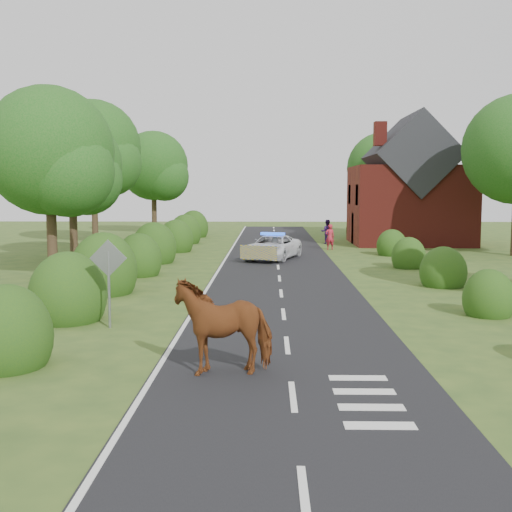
{
  "coord_description": "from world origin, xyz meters",
  "views": [
    {
      "loc": [
        -0.46,
        -15.88,
        3.98
      ],
      "look_at": [
        -0.97,
        9.26,
        1.3
      ],
      "focal_mm": 45.0,
      "sensor_mm": 36.0,
      "label": 1
    }
  ],
  "objects_px": {
    "road_sign": "(109,270)",
    "pedestrian_red": "(330,237)",
    "pedestrian_purple": "(327,232)",
    "police_van": "(273,247)",
    "cow": "(224,332)"
  },
  "relations": [
    {
      "from": "police_van",
      "to": "pedestrian_red",
      "type": "relative_size",
      "value": 3.24
    },
    {
      "from": "road_sign",
      "to": "cow",
      "type": "xyz_separation_m",
      "value": [
        3.55,
        -4.2,
        -0.8
      ]
    },
    {
      "from": "cow",
      "to": "police_van",
      "type": "relative_size",
      "value": 0.45
    },
    {
      "from": "pedestrian_purple",
      "to": "road_sign",
      "type": "bearing_deg",
      "value": 81.53
    },
    {
      "from": "pedestrian_red",
      "to": "pedestrian_purple",
      "type": "height_order",
      "value": "pedestrian_purple"
    },
    {
      "from": "road_sign",
      "to": "police_van",
      "type": "xyz_separation_m",
      "value": [
        4.74,
        17.74,
        -0.98
      ]
    },
    {
      "from": "road_sign",
      "to": "pedestrian_red",
      "type": "height_order",
      "value": "road_sign"
    },
    {
      "from": "road_sign",
      "to": "pedestrian_red",
      "type": "xyz_separation_m",
      "value": [
        8.47,
        23.51,
        -0.83
      ]
    },
    {
      "from": "police_van",
      "to": "pedestrian_purple",
      "type": "height_order",
      "value": "pedestrian_purple"
    },
    {
      "from": "cow",
      "to": "pedestrian_purple",
      "type": "height_order",
      "value": "pedestrian_purple"
    },
    {
      "from": "cow",
      "to": "police_van",
      "type": "bearing_deg",
      "value": 163.86
    },
    {
      "from": "police_van",
      "to": "pedestrian_red",
      "type": "height_order",
      "value": "pedestrian_red"
    },
    {
      "from": "road_sign",
      "to": "pedestrian_red",
      "type": "distance_m",
      "value": 25.0
    },
    {
      "from": "police_van",
      "to": "road_sign",
      "type": "bearing_deg",
      "value": -87.15
    },
    {
      "from": "road_sign",
      "to": "police_van",
      "type": "height_order",
      "value": "road_sign"
    }
  ]
}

